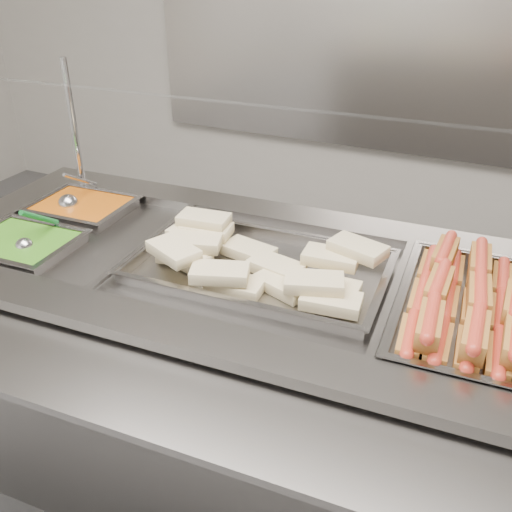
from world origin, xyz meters
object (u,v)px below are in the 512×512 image
at_px(pan_wraps, 259,272).
at_px(serving_spoon, 28,241).
at_px(steam_counter, 242,382).
at_px(sneeze_guard, 269,111).
at_px(ladle, 69,203).
at_px(pan_hotdogs, 470,321).

height_order(pan_wraps, serving_spoon, serving_spoon).
height_order(steam_counter, serving_spoon, serving_spoon).
distance_m(sneeze_guard, ladle, 0.76).
distance_m(steam_counter, pan_wraps, 0.42).
height_order(sneeze_guard, pan_wraps, sneeze_guard).
xyz_separation_m(ladle, serving_spoon, (0.08, -0.27, 0.00)).
relative_size(sneeze_guard, serving_spoon, 9.29).
xyz_separation_m(sneeze_guard, serving_spoon, (-0.58, -0.39, -0.35)).
bearing_deg(pan_wraps, sneeze_guard, 108.36).
xyz_separation_m(sneeze_guard, pan_hotdogs, (0.62, -0.18, -0.40)).
height_order(sneeze_guard, serving_spoon, sneeze_guard).
xyz_separation_m(steam_counter, pan_hotdogs, (0.61, 0.03, 0.40)).
bearing_deg(serving_spoon, sneeze_guard, 33.94).
distance_m(pan_hotdogs, ladle, 1.29).
bearing_deg(serving_spoon, steam_counter, 16.71).
bearing_deg(pan_wraps, steam_counter, -176.98).
xyz_separation_m(pan_wraps, ladle, (-0.74, 0.09, 0.03)).
bearing_deg(serving_spoon, pan_wraps, 15.53).
bearing_deg(sneeze_guard, ladle, -169.66).
height_order(pan_hotdogs, pan_wraps, same).
relative_size(sneeze_guard, pan_hotdogs, 2.93).
xyz_separation_m(steam_counter, pan_wraps, (0.06, 0.00, 0.42)).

